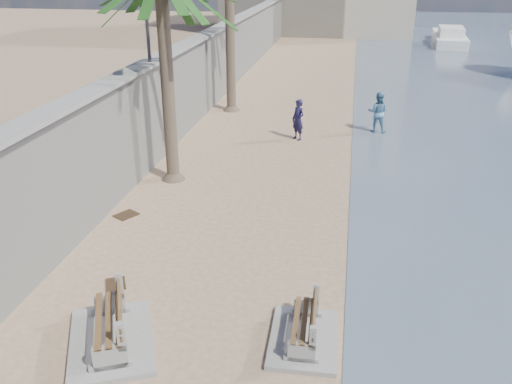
{
  "coord_description": "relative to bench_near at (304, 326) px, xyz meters",
  "views": [
    {
      "loc": [
        1.79,
        -5.99,
        6.94
      ],
      "look_at": [
        -0.5,
        7.0,
        1.2
      ],
      "focal_mm": 38.0,
      "sensor_mm": 36.0,
      "label": 1
    }
  ],
  "objects": [
    {
      "name": "yacht_far",
      "position": [
        8.73,
        42.08,
        -0.0
      ],
      "size": [
        3.16,
        9.08,
        1.5
      ],
      "primitive_type": null,
      "rotation": [
        0.0,
        0.0,
        1.49
      ],
      "color": "silver",
      "rests_on": "bay_water"
    },
    {
      "name": "debris_d",
      "position": [
        -4.46,
        1.25,
        -0.34
      ],
      "size": [
        0.63,
        0.68,
        0.03
      ],
      "primitive_type": "cube",
      "rotation": [
        0.0,
        0.0,
        2.03
      ],
      "color": "#382616",
      "rests_on": "ground_plane"
    },
    {
      "name": "person_b",
      "position": [
        1.78,
        14.4,
        0.61
      ],
      "size": [
        1.0,
        0.81,
        1.92
      ],
      "primitive_type": "imported",
      "rotation": [
        0.0,
        0.0,
        3.03
      ],
      "color": "teal",
      "rests_on": "ground_plane"
    },
    {
      "name": "debris_c",
      "position": [
        -5.64,
        4.73,
        -0.34
      ],
      "size": [
        0.75,
        0.8,
        0.03
      ],
      "primitive_type": "cube",
      "rotation": [
        0.0,
        0.0,
        4.16
      ],
      "color": "#382616",
      "rests_on": "ground_plane"
    },
    {
      "name": "wall_cap",
      "position": [
        -6.42,
        17.36,
        3.2
      ],
      "size": [
        0.8,
        70.0,
        0.12
      ],
      "primitive_type": "cube",
      "color": "gray",
      "rests_on": "seawall"
    },
    {
      "name": "person_a",
      "position": [
        -1.45,
        12.76,
        0.61
      ],
      "size": [
        0.83,
        0.82,
        1.93
      ],
      "primitive_type": "imported",
      "rotation": [
        0.0,
        0.0,
        -0.75
      ],
      "color": "#161336",
      "rests_on": "ground_plane"
    },
    {
      "name": "bench_far",
      "position": [
        -3.68,
        -0.73,
        0.07
      ],
      "size": [
        2.37,
        2.74,
        0.96
      ],
      "color": "gray",
      "rests_on": "ground_plane"
    },
    {
      "name": "seawall",
      "position": [
        -6.42,
        17.36,
        1.4
      ],
      "size": [
        0.45,
        70.0,
        3.5
      ],
      "primitive_type": "cube",
      "color": "gray",
      "rests_on": "ground_plane"
    },
    {
      "name": "bench_near",
      "position": [
        0.0,
        0.0,
        0.0
      ],
      "size": [
        1.36,
        1.95,
        0.8
      ],
      "color": "gray",
      "rests_on": "ground_plane"
    }
  ]
}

